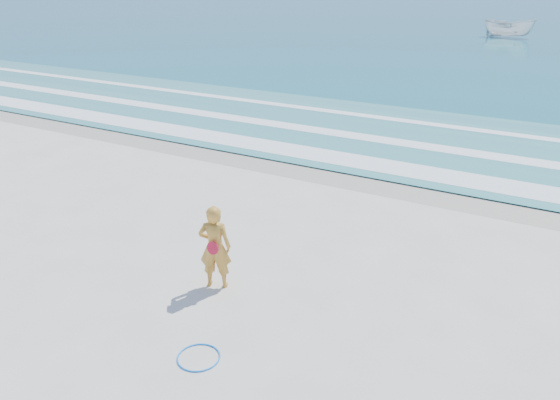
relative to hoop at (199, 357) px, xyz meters
The scene contains 9 objects.
ground 1.86m from the hoop, 157.68° to the left, with size 400.00×400.00×0.00m, color silver.
wet_sand 9.86m from the hoop, 100.06° to the left, with size 400.00×2.40×0.00m, color #B2A893.
shallow 14.81m from the hoop, 96.68° to the left, with size 400.00×10.00×0.01m, color #59B7AD.
foam_near 11.14m from the hoop, 98.89° to the left, with size 400.00×1.40×0.01m, color white.
foam_mid 14.01m from the hoop, 97.06° to the left, with size 400.00×0.90×0.01m, color white.
foam_far 17.29m from the hoop, 95.71° to the left, with size 400.00×0.60×0.01m, color white.
hoop is the anchor object (origin of this frame).
boat 54.17m from the hoop, 93.26° to the left, with size 1.80×4.79×1.85m, color silver.
woman 2.52m from the hoop, 118.02° to the left, with size 0.78×0.66×1.82m.
Camera 1 is at (6.67, -6.60, 6.13)m, focal length 35.00 mm.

